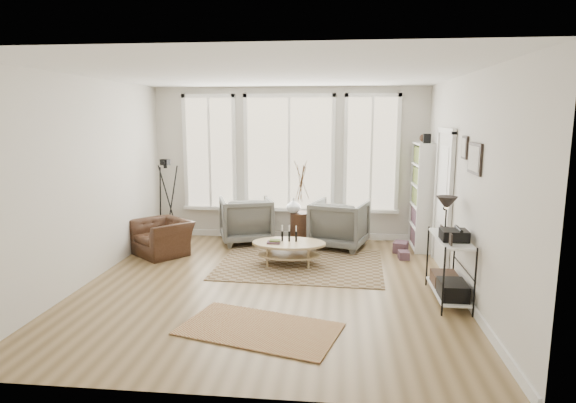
# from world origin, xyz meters

# --- Properties ---
(room) EXTENTS (5.50, 5.54, 2.90)m
(room) POSITION_xyz_m (0.02, 0.03, 1.43)
(room) COLOR olive
(room) RESTS_ON ground
(bay_window) EXTENTS (4.14, 0.12, 2.24)m
(bay_window) POSITION_xyz_m (0.00, 2.71, 1.61)
(bay_window) COLOR #D0B780
(bay_window) RESTS_ON ground
(door) EXTENTS (0.09, 1.06, 2.22)m
(door) POSITION_xyz_m (2.57, 1.15, 1.12)
(door) COLOR silver
(door) RESTS_ON ground
(bookcase) EXTENTS (0.31, 0.85, 2.06)m
(bookcase) POSITION_xyz_m (2.44, 2.23, 0.96)
(bookcase) COLOR white
(bookcase) RESTS_ON ground
(low_shelf) EXTENTS (0.38, 1.08, 1.30)m
(low_shelf) POSITION_xyz_m (2.38, -0.30, 0.51)
(low_shelf) COLOR white
(low_shelf) RESTS_ON ground
(wall_art) EXTENTS (0.04, 0.88, 0.44)m
(wall_art) POSITION_xyz_m (2.58, -0.27, 1.88)
(wall_art) COLOR black
(wall_art) RESTS_ON ground
(rug_main) EXTENTS (2.68, 2.05, 0.01)m
(rug_main) POSITION_xyz_m (0.36, 1.00, 0.01)
(rug_main) COLOR brown
(rug_main) RESTS_ON ground
(rug_runner) EXTENTS (1.93, 1.40, 0.01)m
(rug_runner) POSITION_xyz_m (0.09, -1.44, 0.01)
(rug_runner) COLOR brown
(rug_runner) RESTS_ON ground
(coffee_table) EXTENTS (1.17, 0.75, 0.54)m
(coffee_table) POSITION_xyz_m (0.17, 0.98, 0.29)
(coffee_table) COLOR tan
(coffee_table) RESTS_ON ground
(armchair_left) EXTENTS (1.17, 1.19, 0.86)m
(armchair_left) POSITION_xyz_m (-0.78, 2.31, 0.43)
(armchair_left) COLOR slate
(armchair_left) RESTS_ON ground
(armchair_right) EXTENTS (1.15, 1.17, 0.86)m
(armchair_right) POSITION_xyz_m (0.97, 2.12, 0.43)
(armchair_right) COLOR slate
(armchair_right) RESTS_ON ground
(side_table) EXTENTS (0.39, 0.39, 1.64)m
(side_table) POSITION_xyz_m (0.25, 2.35, 0.79)
(side_table) COLOR #3A2318
(side_table) RESTS_ON ground
(vase) EXTENTS (0.27, 0.27, 0.28)m
(vase) POSITION_xyz_m (0.12, 2.32, 0.72)
(vase) COLOR silver
(vase) RESTS_ON side_table
(accent_chair) EXTENTS (1.21, 1.20, 0.59)m
(accent_chair) POSITION_xyz_m (-2.06, 1.35, 0.30)
(accent_chair) COLOR #3A2318
(accent_chair) RESTS_ON ground
(tripod_camera) EXTENTS (0.55, 0.55, 1.57)m
(tripod_camera) POSITION_xyz_m (-2.25, 2.17, 0.72)
(tripod_camera) COLOR black
(tripod_camera) RESTS_ON ground
(book_stack_near) EXTENTS (0.30, 0.34, 0.19)m
(book_stack_near) POSITION_xyz_m (2.05, 1.90, 0.09)
(book_stack_near) COLOR brown
(book_stack_near) RESTS_ON ground
(book_stack_far) EXTENTS (0.18, 0.22, 0.14)m
(book_stack_far) POSITION_xyz_m (2.05, 1.48, 0.07)
(book_stack_far) COLOR brown
(book_stack_far) RESTS_ON ground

